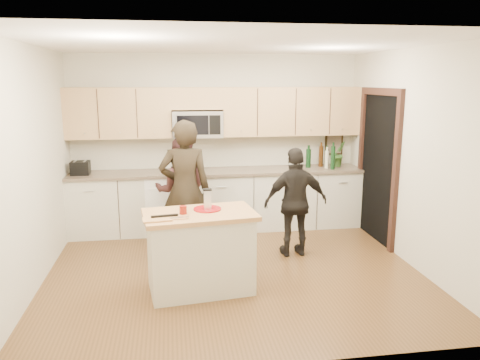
{
  "coord_description": "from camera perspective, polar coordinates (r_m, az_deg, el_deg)",
  "views": [
    {
      "loc": [
        -0.73,
        -5.37,
        2.31
      ],
      "look_at": [
        0.13,
        0.35,
        1.07
      ],
      "focal_mm": 35.0,
      "sensor_mm": 36.0,
      "label": 1
    }
  ],
  "objects": [
    {
      "name": "floor",
      "position": [
        5.89,
        -0.77,
        -10.94
      ],
      "size": [
        4.5,
        4.5,
        0.0
      ],
      "primitive_type": "plane",
      "color": "brown",
      "rests_on": "ground"
    },
    {
      "name": "room_shell",
      "position": [
        5.45,
        -0.82,
        6.03
      ],
      "size": [
        4.52,
        4.02,
        2.71
      ],
      "color": "beige",
      "rests_on": "ground"
    },
    {
      "name": "back_cabinetry",
      "position": [
        7.33,
        -2.58,
        -2.41
      ],
      "size": [
        4.5,
        0.66,
        0.94
      ],
      "color": "beige",
      "rests_on": "ground"
    },
    {
      "name": "upper_cabinetry",
      "position": [
        7.26,
        -2.55,
        8.42
      ],
      "size": [
        4.5,
        0.33,
        0.75
      ],
      "color": "tan",
      "rests_on": "ground"
    },
    {
      "name": "microwave",
      "position": [
        7.21,
        -5.23,
        6.82
      ],
      "size": [
        0.76,
        0.41,
        0.4
      ],
      "color": "silver",
      "rests_on": "ground"
    },
    {
      "name": "doorway",
      "position": [
        7.03,
        16.47,
        2.19
      ],
      "size": [
        0.06,
        1.25,
        2.2
      ],
      "color": "black",
      "rests_on": "ground"
    },
    {
      "name": "framed_picture",
      "position": [
        7.9,
        11.38,
        4.39
      ],
      "size": [
        0.3,
        0.03,
        0.38
      ],
      "color": "black",
      "rests_on": "ground"
    },
    {
      "name": "dish_towel",
      "position": [
        7.04,
        -10.16,
        -0.45
      ],
      "size": [
        0.34,
        0.6,
        0.48
      ],
      "color": "white",
      "rests_on": "ground"
    },
    {
      "name": "island",
      "position": [
        5.24,
        -4.87,
        -8.65
      ],
      "size": [
        1.28,
        0.84,
        0.9
      ],
      "rotation": [
        0.0,
        0.0,
        0.12
      ],
      "color": "beige",
      "rests_on": "ground"
    },
    {
      "name": "red_plate",
      "position": [
        5.2,
        -4.0,
        -3.53
      ],
      "size": [
        0.31,
        0.31,
        0.02
      ],
      "primitive_type": "cylinder",
      "color": "maroon",
      "rests_on": "island"
    },
    {
      "name": "box_grater",
      "position": [
        5.15,
        -3.99,
        -2.28
      ],
      "size": [
        0.1,
        0.07,
        0.23
      ],
      "color": "silver",
      "rests_on": "red_plate"
    },
    {
      "name": "drink_glass",
      "position": [
        5.06,
        -6.95,
        -3.64
      ],
      "size": [
        0.08,
        0.08,
        0.09
      ],
      "primitive_type": "cylinder",
      "color": "maroon",
      "rests_on": "island"
    },
    {
      "name": "cutting_board",
      "position": [
        4.88,
        -10.06,
        -4.75
      ],
      "size": [
        0.31,
        0.21,
        0.02
      ],
      "primitive_type": "cube",
      "rotation": [
        0.0,
        0.0,
        0.12
      ],
      "color": "#B5794B",
      "rests_on": "island"
    },
    {
      "name": "tongs",
      "position": [
        4.92,
        -9.19,
        -4.33
      ],
      "size": [
        0.28,
        0.07,
        0.02
      ],
      "primitive_type": "cube",
      "rotation": [
        0.0,
        0.0,
        0.12
      ],
      "color": "black",
      "rests_on": "cutting_board"
    },
    {
      "name": "knife",
      "position": [
        4.87,
        -7.37,
        -4.54
      ],
      "size": [
        0.2,
        0.05,
        0.01
      ],
      "primitive_type": "cube",
      "rotation": [
        0.0,
        0.0,
        0.12
      ],
      "color": "silver",
      "rests_on": "cutting_board"
    },
    {
      "name": "toaster",
      "position": [
        7.28,
        -18.88,
        1.41
      ],
      "size": [
        0.27,
        0.23,
        0.2
      ],
      "color": "black",
      "rests_on": "back_cabinetry"
    },
    {
      "name": "bottle_cluster",
      "position": [
        7.53,
        9.98,
        2.9
      ],
      "size": [
        0.4,
        0.33,
        0.42
      ],
      "color": "black",
      "rests_on": "back_cabinetry"
    },
    {
      "name": "orchid",
      "position": [
        7.67,
        11.92,
        3.14
      ],
      "size": [
        0.27,
        0.24,
        0.41
      ],
      "primitive_type": "imported",
      "rotation": [
        0.0,
        0.0,
        0.29
      ],
      "color": "#376829",
      "rests_on": "back_cabinetry"
    },
    {
      "name": "woman_left",
      "position": [
        6.12,
        -6.73,
        -1.18
      ],
      "size": [
        0.67,
        0.44,
        1.82
      ],
      "primitive_type": "imported",
      "rotation": [
        0.0,
        0.0,
        3.16
      ],
      "color": "black",
      "rests_on": "ground"
    },
    {
      "name": "woman_center",
      "position": [
        6.69,
        -7.23,
        -1.37
      ],
      "size": [
        0.8,
        0.66,
        1.52
      ],
      "primitive_type": "imported",
      "rotation": [
        0.0,
        0.0,
        3.03
      ],
      "color": "#341A1A",
      "rests_on": "ground"
    },
    {
      "name": "woman_right",
      "position": [
        6.21,
        6.81,
        -2.72
      ],
      "size": [
        0.87,
        0.39,
        1.45
      ],
      "primitive_type": "imported",
      "rotation": [
        0.0,
        0.0,
        3.19
      ],
      "color": "black",
      "rests_on": "ground"
    }
  ]
}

